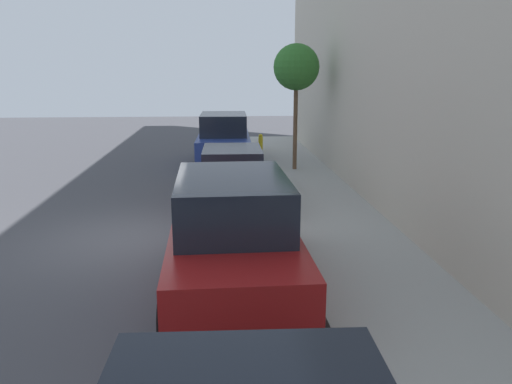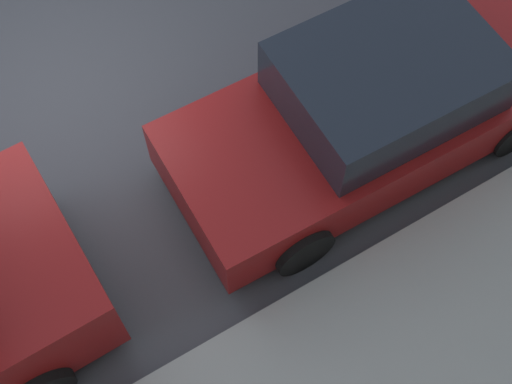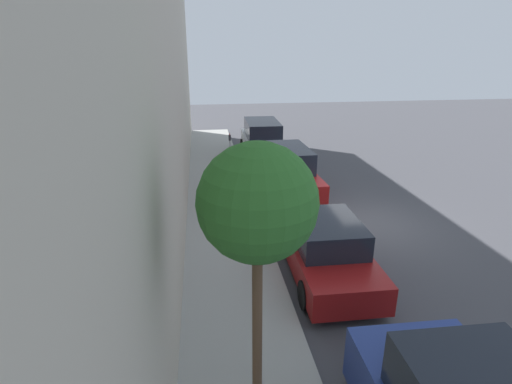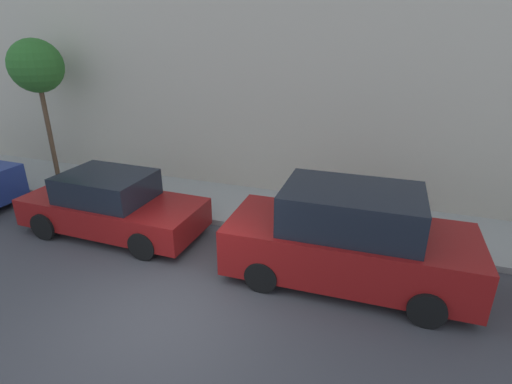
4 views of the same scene
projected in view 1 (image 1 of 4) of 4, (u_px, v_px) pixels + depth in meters
ground_plane at (130, 239)px, 10.97m from camera, size 60.00×60.00×0.00m
sidewalk at (341, 230)px, 11.29m from camera, size 2.47×32.00×0.15m
parked_suv_second at (233, 239)px, 8.10m from camera, size 2.08×4.84×1.98m
parked_sedan_third at (232, 178)px, 13.73m from camera, size 1.92×4.53×1.54m
parked_suv_fourth at (224, 141)px, 19.45m from camera, size 2.08×4.84×1.98m
street_tree at (296, 68)px, 17.13m from camera, size 1.59×1.59×4.36m
fire_hydrant at (261, 142)px, 22.33m from camera, size 0.20×0.20×0.69m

